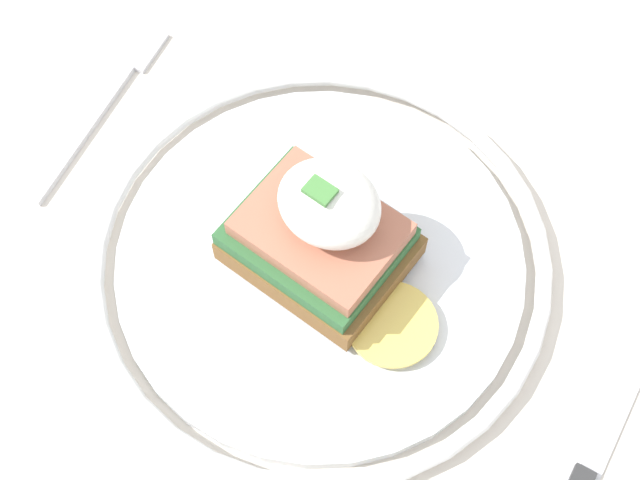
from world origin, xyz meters
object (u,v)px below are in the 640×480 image
Objects in this scene: plate at (320,260)px; fork at (105,102)px; knife at (582,476)px; sandwich at (323,233)px.

plate is 0.19m from fork.
plate is at bearing 175.34° from knife.
plate is 1.38× the size of knife.
plate is 2.06× the size of sandwich.
plate is 0.19m from knife.
knife reaches higher than fork.
fork is at bearing 177.35° from plate.
sandwich is at bearing 174.99° from knife.
fork is at bearing 176.34° from knife.
plate is at bearing -146.66° from sandwich.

